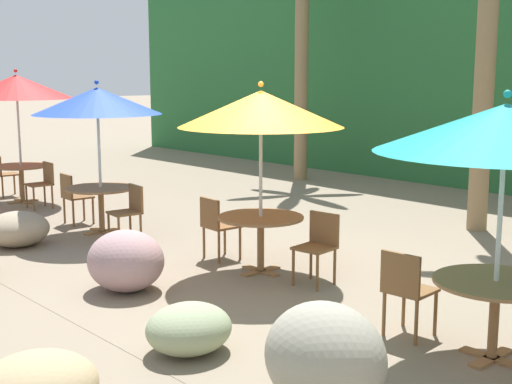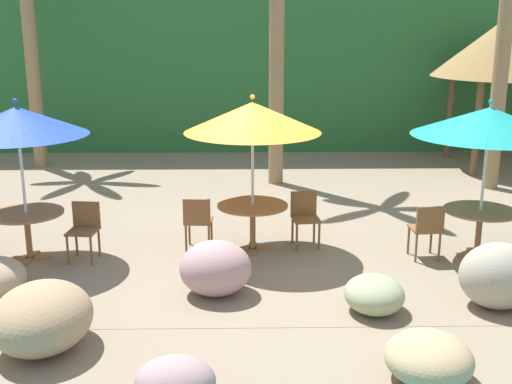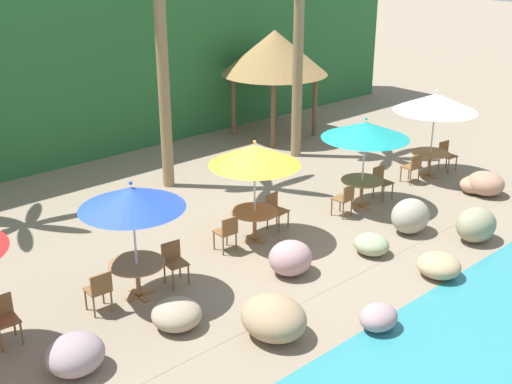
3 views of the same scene
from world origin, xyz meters
TOP-DOWN VIEW (x-y plane):
  - ground_plane at (0.00, 0.00)m, footprint 120.00×120.00m
  - terrace_deck at (0.00, 0.00)m, footprint 18.00×5.20m
  - foliage_backdrop at (0.00, 9.00)m, footprint 28.00×2.40m
  - rock_seawall at (1.72, -2.58)m, footprint 17.14×3.42m
  - umbrella_blue at (-3.44, -0.27)m, footprint 2.02×2.02m
  - dining_table_blue at (-3.44, -0.27)m, footprint 1.10×1.10m
  - chair_blue_seaward at (-2.58, -0.27)m, footprint 0.47×0.47m
  - umbrella_orange at (-0.05, 0.08)m, footprint 2.08×2.08m
  - dining_table_orange at (-0.05, 0.08)m, footprint 1.10×1.10m
  - chair_orange_seaward at (0.78, 0.27)m, footprint 0.47×0.47m
  - chair_orange_inland at (-0.90, 0.05)m, footprint 0.45×0.45m
  - umbrella_teal at (3.39, -0.27)m, footprint 2.24×2.24m
  - dining_table_teal at (3.39, -0.27)m, footprint 1.10×1.10m
  - chair_teal_inland at (2.55, -0.42)m, footprint 0.45×0.46m
  - palm_tree_nearest at (-5.22, 6.16)m, footprint 3.01×2.81m
  - palapa_hut at (6.17, 6.00)m, footprint 3.68×3.68m

SIDE VIEW (x-z plane):
  - ground_plane at x=0.00m, z-range 0.00..0.00m
  - terrace_deck at x=0.00m, z-range 0.00..0.01m
  - rock_seawall at x=1.72m, z-range -0.09..0.75m
  - chair_blue_seaward at x=-2.58m, z-range 0.08..0.95m
  - chair_orange_seaward at x=0.78m, z-range 0.08..0.95m
  - chair_orange_inland at x=-0.90m, z-range 0.08..0.95m
  - chair_teal_inland at x=2.55m, z-range 0.08..0.95m
  - dining_table_blue at x=-3.44m, z-range 0.24..0.98m
  - dining_table_orange at x=-0.05m, z-range 0.24..0.98m
  - dining_table_teal at x=3.39m, z-range 0.24..0.98m
  - umbrella_teal at x=3.39m, z-range 0.88..3.28m
  - umbrella_orange at x=-0.05m, z-range 0.88..3.32m
  - umbrella_blue at x=-3.44m, z-range 0.89..3.32m
  - palapa_hut at x=6.17m, z-range 1.08..4.77m
  - foliage_backdrop at x=0.00m, z-range 0.00..6.00m
  - palm_tree_nearest at x=-5.22m, z-range 0.96..6.57m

